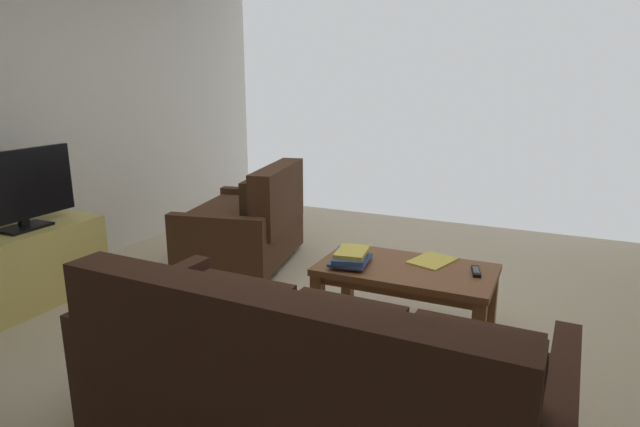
% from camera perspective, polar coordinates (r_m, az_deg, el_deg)
% --- Properties ---
extents(ground_plane, '(4.99, 5.97, 0.01)m').
position_cam_1_polar(ground_plane, '(3.38, 0.63, -13.03)').
color(ground_plane, beige).
extents(wall_right, '(0.12, 5.97, 2.60)m').
position_cam_1_polar(wall_right, '(4.63, -29.25, 9.50)').
color(wall_right, silver).
rests_on(wall_right, ground).
extents(sofa_main, '(1.98, 0.96, 0.84)m').
position_cam_1_polar(sofa_main, '(2.28, -1.22, -17.20)').
color(sofa_main, black).
rests_on(sofa_main, ground).
extents(loveseat_near, '(0.98, 1.24, 0.86)m').
position_cam_1_polar(loveseat_near, '(4.49, -7.61, -1.15)').
color(loveseat_near, black).
rests_on(loveseat_near, ground).
extents(coffee_table, '(1.03, 0.58, 0.45)m').
position_cam_1_polar(coffee_table, '(3.27, 9.16, -6.83)').
color(coffee_table, brown).
rests_on(coffee_table, ground).
extents(tv_stand, '(0.44, 1.01, 0.54)m').
position_cam_1_polar(tv_stand, '(4.24, -28.61, -4.97)').
color(tv_stand, '#D8C666').
rests_on(tv_stand, ground).
extents(flat_tv, '(0.21, 0.82, 0.54)m').
position_cam_1_polar(flat_tv, '(4.11, -29.52, 2.33)').
color(flat_tv, black).
rests_on(flat_tv, tv_stand).
extents(book_stack, '(0.26, 0.33, 0.09)m').
position_cam_1_polar(book_stack, '(3.23, 3.33, -4.69)').
color(book_stack, '#996699').
rests_on(book_stack, coffee_table).
extents(tv_remote, '(0.08, 0.17, 0.02)m').
position_cam_1_polar(tv_remote, '(3.23, 16.34, -5.95)').
color(tv_remote, black).
rests_on(tv_remote, coffee_table).
extents(loose_magazine, '(0.29, 0.33, 0.01)m').
position_cam_1_polar(loose_magazine, '(3.36, 11.92, -4.94)').
color(loose_magazine, '#E0CC4C').
rests_on(loose_magazine, coffee_table).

